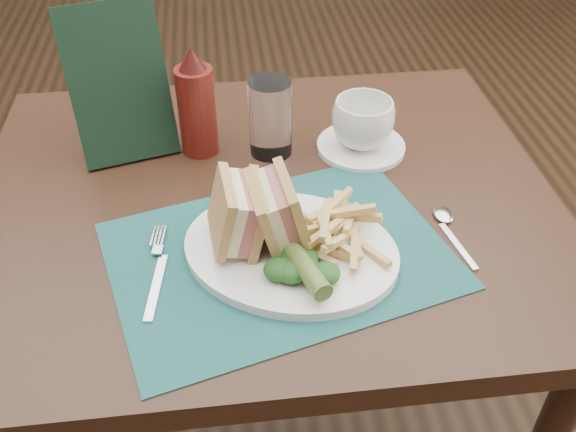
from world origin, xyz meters
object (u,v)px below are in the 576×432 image
at_px(plate, 291,251).
at_px(drinking_glass, 270,118).
at_px(table_main, 270,348).
at_px(ketchup_bottle, 196,102).
at_px(sandwich_half_a, 222,215).
at_px(sandwich_half_b, 263,213).
at_px(saucer, 361,146).
at_px(check_presenter, 119,84).
at_px(placemat, 279,255).
at_px(coffee_cup, 363,123).

height_order(plate, drinking_glass, drinking_glass).
height_order(table_main, plate, plate).
relative_size(drinking_glass, ketchup_bottle, 0.70).
bearing_deg(sandwich_half_a, plate, -16.08).
xyz_separation_m(sandwich_half_b, ketchup_bottle, (-0.08, 0.27, 0.02)).
bearing_deg(drinking_glass, plate, -89.83).
bearing_deg(plate, saucer, 83.55).
distance_m(drinking_glass, check_presenter, 0.25).
height_order(drinking_glass, check_presenter, check_presenter).
bearing_deg(saucer, placemat, -123.94).
bearing_deg(sandwich_half_a, saucer, 38.99).
xyz_separation_m(plate, saucer, (0.15, 0.25, -0.00)).
relative_size(placemat, plate, 1.51).
height_order(placemat, sandwich_half_a, sandwich_half_a).
bearing_deg(placemat, plate, -7.99).
bearing_deg(sandwich_half_b, plate, -28.38).
xyz_separation_m(saucer, coffee_cup, (0.00, 0.00, 0.05)).
distance_m(placemat, sandwich_half_b, 0.07).
relative_size(sandwich_half_a, saucer, 0.67).
distance_m(placemat, saucer, 0.30).
distance_m(placemat, drinking_glass, 0.27).
relative_size(table_main, drinking_glass, 6.92).
bearing_deg(sandwich_half_b, sandwich_half_a, 170.81).
xyz_separation_m(sandwich_half_a, ketchup_bottle, (-0.03, 0.26, 0.02)).
bearing_deg(check_presenter, sandwich_half_b, -69.45).
relative_size(table_main, sandwich_half_a, 8.91).
bearing_deg(drinking_glass, ketchup_bottle, 171.17).
bearing_deg(check_presenter, plate, -66.39).
bearing_deg(table_main, saucer, 31.53).
distance_m(table_main, plate, 0.41).
height_order(table_main, sandwich_half_b, sandwich_half_b).
height_order(sandwich_half_a, check_presenter, check_presenter).
distance_m(plate, sandwich_half_b, 0.07).
distance_m(coffee_cup, check_presenter, 0.40).
relative_size(placemat, sandwich_half_b, 4.42).
bearing_deg(plate, ketchup_bottle, 137.66).
height_order(table_main, saucer, saucer).
distance_m(placemat, coffee_cup, 0.30).
distance_m(placemat, plate, 0.02).
bearing_deg(check_presenter, ketchup_bottle, -23.08).
bearing_deg(coffee_cup, placemat, -123.94).
xyz_separation_m(table_main, drinking_glass, (0.02, 0.12, 0.44)).
xyz_separation_m(sandwich_half_b, saucer, (0.19, 0.24, -0.06)).
bearing_deg(plate, placemat, -163.28).
bearing_deg(ketchup_bottle, table_main, -54.43).
relative_size(sandwich_half_a, coffee_cup, 0.97).
distance_m(plate, coffee_cup, 0.30).
bearing_deg(sandwich_half_a, check_presenter, 112.88).
height_order(saucer, drinking_glass, drinking_glass).
distance_m(saucer, check_presenter, 0.41).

